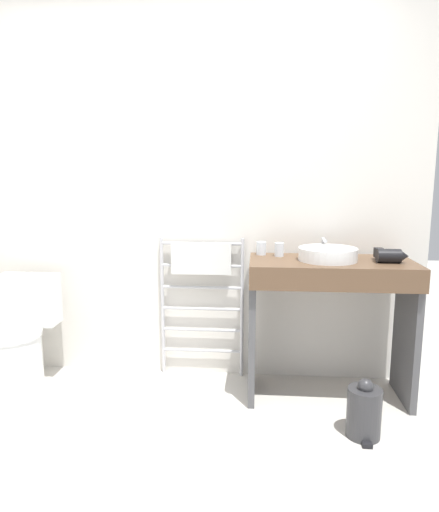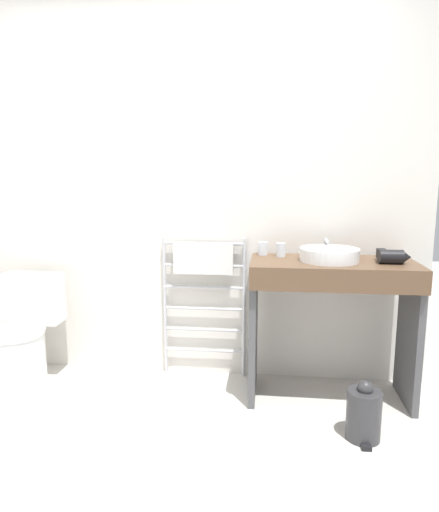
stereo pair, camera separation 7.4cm
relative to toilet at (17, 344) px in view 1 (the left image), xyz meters
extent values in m
plane|color=beige|center=(1.09, -0.99, -0.31)|extent=(12.00, 12.00, 0.00)
cube|color=silver|center=(1.09, 0.43, 0.94)|extent=(3.12, 0.12, 2.52)
cylinder|color=white|center=(0.00, -0.07, -0.12)|extent=(0.37, 0.37, 0.40)
cylinder|color=white|center=(0.00, -0.07, 0.09)|extent=(0.38, 0.38, 0.02)
cube|color=white|center=(0.00, 0.18, 0.25)|extent=(0.40, 0.18, 0.34)
cylinder|color=silver|center=(0.00, 0.18, 0.42)|extent=(0.05, 0.05, 0.01)
cylinder|color=silver|center=(0.88, 0.34, 0.17)|extent=(0.02, 0.02, 0.97)
cylinder|color=silver|center=(1.44, 0.34, 0.17)|extent=(0.02, 0.02, 0.97)
cylinder|color=silver|center=(1.16, 0.34, -0.14)|extent=(0.55, 0.02, 0.02)
cylinder|color=silver|center=(1.16, 0.34, 0.01)|extent=(0.55, 0.02, 0.02)
cylinder|color=silver|center=(1.16, 0.34, 0.16)|extent=(0.55, 0.02, 0.02)
cylinder|color=silver|center=(1.16, 0.34, 0.32)|extent=(0.55, 0.02, 0.02)
cylinder|color=silver|center=(1.16, 0.34, 0.47)|extent=(0.55, 0.02, 0.02)
cylinder|color=silver|center=(1.16, 0.34, 0.62)|extent=(0.55, 0.02, 0.02)
cube|color=silver|center=(1.16, 0.31, 0.52)|extent=(0.40, 0.04, 0.21)
cube|color=brown|center=(1.98, 0.09, 0.55)|extent=(0.99, 0.50, 0.03)
cube|color=brown|center=(1.98, -0.15, 0.48)|extent=(0.99, 0.02, 0.10)
cube|color=#4C4C4F|center=(1.51, 0.09, 0.11)|extent=(0.04, 0.42, 0.84)
cube|color=#4C4C4F|center=(2.46, 0.09, 0.11)|extent=(0.04, 0.42, 0.84)
cylinder|color=white|center=(1.96, 0.09, 0.60)|extent=(0.35, 0.35, 0.08)
cylinder|color=silver|center=(1.96, 0.09, 0.64)|extent=(0.29, 0.29, 0.01)
cylinder|color=silver|center=(1.96, 0.29, 0.62)|extent=(0.02, 0.02, 0.11)
cylinder|color=silver|center=(1.96, 0.25, 0.66)|extent=(0.02, 0.09, 0.02)
cylinder|color=silver|center=(1.56, 0.25, 0.61)|extent=(0.06, 0.06, 0.09)
cylinder|color=silver|center=(1.67, 0.20, 0.61)|extent=(0.06, 0.06, 0.09)
cylinder|color=black|center=(2.30, 0.04, 0.61)|extent=(0.13, 0.08, 0.08)
cone|color=black|center=(2.40, 0.04, 0.61)|extent=(0.05, 0.07, 0.07)
cube|color=black|center=(2.28, 0.13, 0.61)|extent=(0.05, 0.10, 0.06)
cylinder|color=#333335|center=(2.12, -0.36, -0.18)|extent=(0.18, 0.18, 0.27)
sphere|color=#333335|center=(2.12, -0.36, -0.03)|extent=(0.08, 0.08, 0.08)
cube|color=black|center=(2.12, -0.47, -0.30)|extent=(0.05, 0.04, 0.02)
camera|label=1|loc=(1.54, -2.67, 1.07)|focal=32.00mm
camera|label=2|loc=(1.61, -2.67, 1.07)|focal=32.00mm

